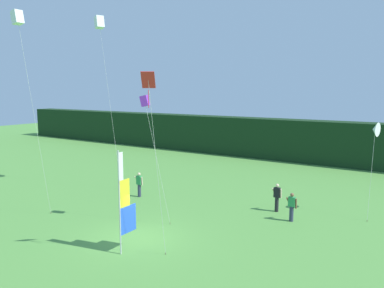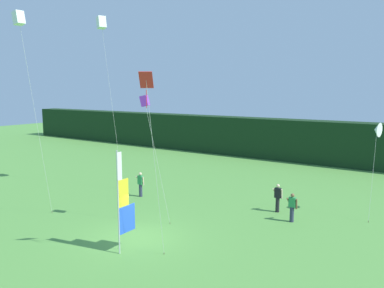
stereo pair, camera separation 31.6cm
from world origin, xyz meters
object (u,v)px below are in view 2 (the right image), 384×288
object	(u,v)px
person_far_left	(278,197)
kite_white_box_4	(101,23)
person_near_banner	(141,184)
person_mid_field	(292,207)
banner_flag	(123,203)
kite_white_box_3	(19,19)
kite_purple_box_0	(145,102)
kite_red_diamond_2	(148,94)
kite_white_delta_1	(377,130)

from	to	relation	value
person_far_left	kite_white_box_4	world-z (taller)	kite_white_box_4
person_near_banner	person_mid_field	distance (m)	10.00
banner_flag	kite_white_box_3	world-z (taller)	kite_white_box_3
person_far_left	kite_purple_box_0	bearing A→B (deg)	-130.03
kite_red_diamond_2	kite_white_box_3	size ratio (longest dim) A/B	0.70
banner_flag	person_far_left	distance (m)	9.65
kite_red_diamond_2	kite_white_box_3	world-z (taller)	kite_white_box_3
person_near_banner	person_far_left	size ratio (longest dim) A/B	0.99
kite_purple_box_0	kite_red_diamond_2	distance (m)	4.45
person_near_banner	banner_flag	bearing A→B (deg)	-53.02
kite_white_box_3	person_far_left	bearing A→B (deg)	40.45
person_mid_field	kite_white_box_3	xyz separation A→B (m)	(-11.68, -7.76, 9.68)
person_far_left	kite_white_box_3	xyz separation A→B (m)	(-10.43, -8.89, 9.63)
person_near_banner	person_far_left	bearing A→B (deg)	13.23
person_near_banner	kite_red_diamond_2	size ratio (longest dim) A/B	0.21
kite_purple_box_0	kite_white_box_4	size ratio (longest dim) A/B	0.56
kite_purple_box_0	person_far_left	bearing A→B (deg)	49.97
banner_flag	person_near_banner	distance (m)	8.64
person_near_banner	kite_white_delta_1	world-z (taller)	kite_white_delta_1
kite_purple_box_0	kite_white_box_3	world-z (taller)	kite_white_box_3
person_near_banner	kite_red_diamond_2	bearing A→B (deg)	-45.97
person_near_banner	kite_white_box_4	bearing A→B (deg)	173.80
person_far_left	kite_white_delta_1	world-z (taller)	kite_white_delta_1
kite_purple_box_0	banner_flag	bearing A→B (deg)	-66.55
person_mid_field	person_far_left	size ratio (longest dim) A/B	0.95
kite_purple_box_0	kite_white_delta_1	bearing A→B (deg)	40.56
person_near_banner	kite_white_delta_1	bearing A→B (deg)	18.13
kite_white_delta_1	kite_white_box_4	xyz separation A→B (m)	(-16.95, -3.97, 6.67)
kite_white_box_4	kite_red_diamond_2	bearing A→B (deg)	-35.48
person_far_left	person_near_banner	bearing A→B (deg)	-166.77
person_near_banner	kite_white_box_3	bearing A→B (deg)	-104.12
person_near_banner	kite_purple_box_0	distance (m)	7.72
banner_flag	kite_purple_box_0	world-z (taller)	kite_purple_box_0
kite_purple_box_0	kite_white_delta_1	world-z (taller)	kite_purple_box_0
banner_flag	person_mid_field	xyz separation A→B (m)	(4.82, 7.74, -1.34)
person_near_banner	person_mid_field	bearing A→B (deg)	5.25
person_mid_field	person_far_left	bearing A→B (deg)	137.81
kite_white_box_3	kite_white_box_4	xyz separation A→B (m)	(-1.90, 7.24, 1.01)
person_mid_field	kite_white_box_4	xyz separation A→B (m)	(-13.58, -0.52, 10.69)
kite_white_delta_1	person_near_banner	bearing A→B (deg)	-161.87
kite_white_delta_1	kite_red_diamond_2	size ratio (longest dim) A/B	0.68
person_mid_field	person_far_left	world-z (taller)	person_far_left
kite_white_box_3	kite_white_box_4	distance (m)	7.55
banner_flag	kite_white_box_4	world-z (taller)	kite_white_box_4
banner_flag	kite_purple_box_0	distance (m)	5.39
banner_flag	kite_purple_box_0	xyz separation A→B (m)	(-1.32, 3.04, 4.25)
person_mid_field	person_near_banner	bearing A→B (deg)	-174.75
person_near_banner	kite_white_box_4	size ratio (longest dim) A/B	0.14
banner_flag	kite_white_box_3	xyz separation A→B (m)	(-6.86, -0.03, 8.34)
person_far_left	kite_red_diamond_2	world-z (taller)	kite_red_diamond_2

